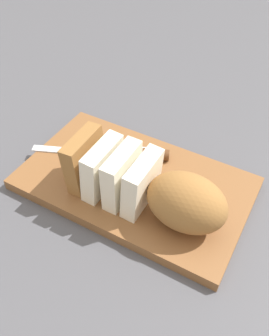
# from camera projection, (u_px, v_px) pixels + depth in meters

# --- Properties ---
(ground_plane) EXTENTS (3.00, 3.00, 0.00)m
(ground_plane) POSITION_uv_depth(u_px,v_px,m) (135.00, 187.00, 0.69)
(ground_plane) COLOR #4C4C51
(cutting_board) EXTENTS (0.42, 0.25, 0.02)m
(cutting_board) POSITION_uv_depth(u_px,v_px,m) (135.00, 183.00, 0.68)
(cutting_board) COLOR brown
(cutting_board) RESTS_ON ground_plane
(bread_loaf) EXTENTS (0.28, 0.10, 0.10)m
(bread_loaf) POSITION_uv_depth(u_px,v_px,m) (151.00, 188.00, 0.59)
(bread_loaf) COLOR #996633
(bread_loaf) RESTS_ON cutting_board
(bread_knife) EXTENTS (0.26, 0.13, 0.02)m
(bread_knife) POSITION_uv_depth(u_px,v_px,m) (136.00, 154.00, 0.71)
(bread_knife) COLOR silver
(bread_knife) RESTS_ON cutting_board
(crumb_near_knife) EXTENTS (0.00, 0.00, 0.00)m
(crumb_near_knife) POSITION_uv_depth(u_px,v_px,m) (161.00, 164.00, 0.70)
(crumb_near_knife) COLOR tan
(crumb_near_knife) RESTS_ON cutting_board
(crumb_near_loaf) EXTENTS (0.00, 0.00, 0.00)m
(crumb_near_loaf) POSITION_uv_depth(u_px,v_px,m) (113.00, 185.00, 0.66)
(crumb_near_loaf) COLOR tan
(crumb_near_loaf) RESTS_ON cutting_board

